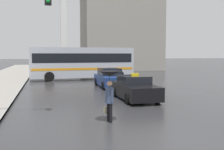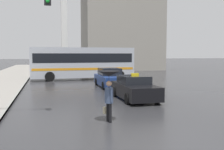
{
  "view_description": "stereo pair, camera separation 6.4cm",
  "coord_description": "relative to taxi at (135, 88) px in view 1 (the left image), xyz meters",
  "views": [
    {
      "loc": [
        -3.49,
        -6.95,
        2.66
      ],
      "look_at": [
        0.48,
        8.49,
        1.4
      ],
      "focal_mm": 42.0,
      "sensor_mm": 36.0,
      "label": 1
    },
    {
      "loc": [
        -3.43,
        -6.96,
        2.66
      ],
      "look_at": [
        0.48,
        8.49,
        1.4
      ],
      "focal_mm": 42.0,
      "sensor_mm": 36.0,
      "label": 2
    }
  ],
  "objects": [
    {
      "name": "city_bus",
      "position": [
        -1.26,
        13.08,
        1.21
      ],
      "size": [
        10.74,
        2.93,
        3.36
      ],
      "rotation": [
        0.0,
        0.0,
        -1.54
      ],
      "color": "#B2B7C1",
      "rests_on": "ground_plane"
    },
    {
      "name": "pedestrian_with_umbrella",
      "position": [
        -2.67,
        -4.65,
        0.88
      ],
      "size": [
        0.91,
        0.91,
        2.02
      ],
      "rotation": [
        0.0,
        0.0,
        1.78
      ],
      "color": "black",
      "rests_on": "ground_plane"
    },
    {
      "name": "monument_cross",
      "position": [
        -2.19,
        26.8,
        8.91
      ],
      "size": [
        7.42,
        0.9,
        16.87
      ],
      "color": "white",
      "rests_on": "ground_plane"
    },
    {
      "name": "taxi",
      "position": [
        0.0,
        0.0,
        0.0
      ],
      "size": [
        1.91,
        4.23,
        1.56
      ],
      "rotation": [
        0.0,
        0.0,
        3.14
      ],
      "color": "black",
      "rests_on": "ground_plane"
    },
    {
      "name": "traffic_light",
      "position": [
        -6.46,
        -3.12,
        3.33
      ],
      "size": [
        2.82,
        0.38,
        5.81
      ],
      "color": "black",
      "rests_on": "ground_plane"
    },
    {
      "name": "ground_plane",
      "position": [
        -1.61,
        -7.53,
        -0.66
      ],
      "size": [
        300.0,
        300.0,
        0.0
      ],
      "primitive_type": "plane",
      "color": "#2D2D30"
    },
    {
      "name": "sedan_red",
      "position": [
        0.02,
        6.16,
        0.04
      ],
      "size": [
        1.91,
        4.58,
        1.53
      ],
      "rotation": [
        0.0,
        0.0,
        3.14
      ],
      "color": "navy",
      "rests_on": "ground_plane"
    }
  ]
}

